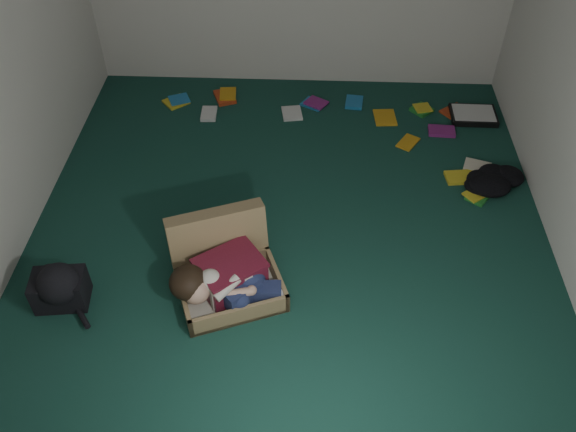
{
  "coord_description": "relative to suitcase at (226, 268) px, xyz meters",
  "views": [
    {
      "loc": [
        0.13,
        -3.28,
        3.39
      ],
      "look_at": [
        0.0,
        -0.15,
        0.35
      ],
      "focal_mm": 38.0,
      "sensor_mm": 36.0,
      "label": 1
    }
  ],
  "objects": [
    {
      "name": "floor",
      "position": [
        0.42,
        0.5,
        -0.15
      ],
      "size": [
        4.5,
        4.5,
        0.0
      ],
      "primitive_type": "plane",
      "color": "#164135",
      "rests_on": "ground"
    },
    {
      "name": "wall_front",
      "position": [
        0.42,
        -1.75,
        1.15
      ],
      "size": [
        4.5,
        0.0,
        4.5
      ],
      "primitive_type": "plane",
      "rotation": [
        -1.57,
        0.0,
        0.0
      ],
      "color": "silver",
      "rests_on": "ground"
    },
    {
      "name": "paper_tray",
      "position": [
        2.12,
        2.14,
        -0.12
      ],
      "size": [
        0.44,
        0.33,
        0.06
      ],
      "rotation": [
        0.0,
        0.0,
        -0.01
      ],
      "color": "black",
      "rests_on": "floor"
    },
    {
      "name": "suitcase",
      "position": [
        0.0,
        0.0,
        0.0
      ],
      "size": [
        0.89,
        0.88,
        0.51
      ],
      "rotation": [
        0.0,
        0.0,
        0.36
      ],
      "color": "#8F774F",
      "rests_on": "floor"
    },
    {
      "name": "maroon_bin",
      "position": [
        0.04,
        -0.07,
        -0.0
      ],
      "size": [
        0.56,
        0.54,
        0.3
      ],
      "rotation": [
        0.0,
        0.0,
        0.63
      ],
      "color": "maroon",
      "rests_on": "floor"
    },
    {
      "name": "book_scatter",
      "position": [
        1.04,
        1.94,
        -0.14
      ],
      "size": [
        2.99,
        1.6,
        0.02
      ],
      "color": "gold",
      "rests_on": "floor"
    },
    {
      "name": "backpack",
      "position": [
        -1.12,
        -0.21,
        -0.02
      ],
      "size": [
        0.48,
        0.4,
        0.27
      ],
      "primitive_type": null,
      "rotation": [
        0.0,
        0.0,
        0.12
      ],
      "color": "black",
      "rests_on": "floor"
    },
    {
      "name": "clothing_pile",
      "position": [
        2.12,
        1.11,
        -0.09
      ],
      "size": [
        0.5,
        0.46,
        0.13
      ],
      "primitive_type": null,
      "rotation": [
        0.0,
        0.0,
        -0.4
      ],
      "color": "black",
      "rests_on": "floor"
    },
    {
      "name": "person",
      "position": [
        0.02,
        -0.18,
        0.04
      ],
      "size": [
        0.78,
        0.4,
        0.32
      ],
      "rotation": [
        0.0,
        0.0,
        0.36
      ],
      "color": "beige",
      "rests_on": "suitcase"
    }
  ]
}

